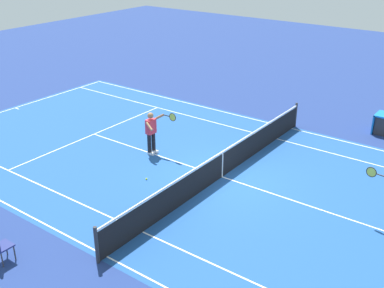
{
  "coord_description": "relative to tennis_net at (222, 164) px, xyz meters",
  "views": [
    {
      "loc": [
        -7.81,
        12.33,
        7.75
      ],
      "look_at": [
        1.29,
        -0.01,
        0.9
      ],
      "focal_mm": 44.46,
      "sensor_mm": 36.0,
      "label": 1
    }
  ],
  "objects": [
    {
      "name": "tennis_player_near",
      "position": [
        3.2,
        -0.05,
        0.44
      ],
      "size": [
        1.06,
        0.78,
        1.7
      ],
      "color": "black",
      "rests_on": "ground_plane"
    },
    {
      "name": "court_slab",
      "position": [
        0.0,
        0.0,
        -0.49
      ],
      "size": [
        24.2,
        11.4,
        0.0
      ],
      "primitive_type": "cube",
      "color": "#1E4C93",
      "rests_on": "ground_plane"
    },
    {
      "name": "tennis_net",
      "position": [
        0.0,
        0.0,
        0.0
      ],
      "size": [
        0.1,
        11.7,
        1.08
      ],
      "color": "#2D2D33",
      "rests_on": "ground_plane"
    },
    {
      "name": "tennis_ball",
      "position": [
        1.96,
        1.71,
        -0.46
      ],
      "size": [
        0.07,
        0.07,
        0.07
      ],
      "primitive_type": "sphere",
      "color": "#CCE01E",
      "rests_on": "ground_plane"
    },
    {
      "name": "ground_plane",
      "position": [
        0.0,
        0.0,
        -0.49
      ],
      "size": [
        60.0,
        60.0,
        0.0
      ],
      "primitive_type": "plane",
      "color": "navy"
    },
    {
      "name": "court_line_markings",
      "position": [
        0.0,
        0.0,
        -0.49
      ],
      "size": [
        23.85,
        11.05,
        0.01
      ],
      "color": "white",
      "rests_on": "ground_plane"
    }
  ]
}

